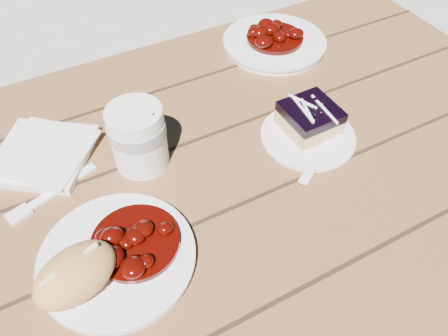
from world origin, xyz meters
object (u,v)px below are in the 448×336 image
blueberry_cake (310,118)px  second_plate (274,43)px  picnic_table (37,306)px  main_plate (118,259)px  coffee_cup (138,138)px  dessert_plate (308,137)px  bread_roll (75,274)px

blueberry_cake → second_plate: (0.10, 0.26, -0.03)m
picnic_table → main_plate: bearing=-30.7°
coffee_cup → main_plate: bearing=-121.3°
dessert_plate → second_plate: (0.11, 0.28, 0.00)m
bread_roll → coffee_cup: 0.24m
second_plate → picnic_table: bearing=-157.0°
main_plate → blueberry_cake: blueberry_cake is taller
bread_roll → dessert_plate: bearing=12.6°
bread_roll → coffee_cup: size_ratio=1.01×
coffee_cup → blueberry_cake: bearing=-14.3°
main_plate → picnic_table: bearing=149.3°
dessert_plate → second_plate: second_plate is taller
picnic_table → blueberry_cake: bearing=0.5°
blueberry_cake → second_plate: 0.28m
main_plate → coffee_cup: 0.20m
bread_roll → dessert_plate: 0.44m
picnic_table → blueberry_cake: (0.53, 0.00, 0.20)m
picnic_table → blueberry_cake: 0.56m
dessert_plate → blueberry_cake: (0.01, 0.01, 0.03)m
blueberry_cake → coffee_cup: (-0.28, 0.07, 0.02)m
dessert_plate → coffee_cup: bearing=162.4°
bread_roll → dessert_plate: (0.43, 0.10, -0.04)m
blueberry_cake → coffee_cup: size_ratio=0.80×
main_plate → bread_roll: bearing=-160.0°
picnic_table → dessert_plate: bearing=-1.2°
picnic_table → coffee_cup: bearing=17.5°
picnic_table → dessert_plate: 0.54m
coffee_cup → dessert_plate: bearing=-17.6°
main_plate → blueberry_cake: (0.38, 0.09, 0.03)m
main_plate → bread_roll: 0.07m
picnic_table → dessert_plate: dessert_plate is taller
picnic_table → bread_roll: bearing=-49.7°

